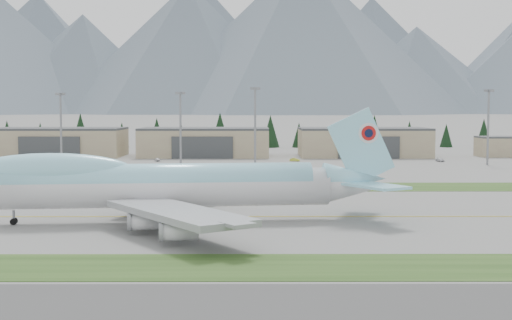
{
  "coord_description": "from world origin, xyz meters",
  "views": [
    {
      "loc": [
        3.4,
        -118.8,
        18.3
      ],
      "look_at": [
        3.91,
        21.51,
        8.0
      ],
      "focal_mm": 50.0,
      "sensor_mm": 36.0,
      "label": 1
    }
  ],
  "objects_px": {
    "hangar_right": "(363,142)",
    "hangar_left": "(59,142)",
    "boeing_747_freighter": "(161,184)",
    "service_vehicle_c": "(440,162)",
    "hangar_center": "(205,142)",
    "service_vehicle_b": "(295,161)",
    "service_vehicle_a": "(157,161)"
  },
  "relations": [
    {
      "from": "hangar_right",
      "to": "service_vehicle_c",
      "type": "relative_size",
      "value": 11.7
    },
    {
      "from": "hangar_right",
      "to": "service_vehicle_c",
      "type": "distance_m",
      "value": 35.35
    },
    {
      "from": "hangar_center",
      "to": "service_vehicle_c",
      "type": "bearing_deg",
      "value": -18.28
    },
    {
      "from": "hangar_left",
      "to": "service_vehicle_b",
      "type": "distance_m",
      "value": 91.44
    },
    {
      "from": "hangar_center",
      "to": "service_vehicle_b",
      "type": "height_order",
      "value": "hangar_center"
    },
    {
      "from": "hangar_right",
      "to": "hangar_center",
      "type": "bearing_deg",
      "value": 180.0
    },
    {
      "from": "hangar_right",
      "to": "boeing_747_freighter",
      "type": "bearing_deg",
      "value": -109.97
    },
    {
      "from": "hangar_center",
      "to": "service_vehicle_b",
      "type": "relative_size",
      "value": 13.96
    },
    {
      "from": "hangar_center",
      "to": "service_vehicle_a",
      "type": "xyz_separation_m",
      "value": [
        -14.45,
        -25.87,
        -5.39
      ]
    },
    {
      "from": "hangar_left",
      "to": "hangar_right",
      "type": "height_order",
      "value": "same"
    },
    {
      "from": "hangar_right",
      "to": "service_vehicle_c",
      "type": "xyz_separation_m",
      "value": [
        22.04,
        -27.1,
        -5.39
      ]
    },
    {
      "from": "hangar_right",
      "to": "service_vehicle_c",
      "type": "bearing_deg",
      "value": -50.88
    },
    {
      "from": "boeing_747_freighter",
      "to": "hangar_right",
      "type": "relative_size",
      "value": 1.46
    },
    {
      "from": "hangar_left",
      "to": "service_vehicle_a",
      "type": "distance_m",
      "value": 48.41
    },
    {
      "from": "hangar_right",
      "to": "service_vehicle_a",
      "type": "distance_m",
      "value": 79.0
    },
    {
      "from": "service_vehicle_a",
      "to": "service_vehicle_b",
      "type": "relative_size",
      "value": 1.09
    },
    {
      "from": "hangar_center",
      "to": "hangar_left",
      "type": "bearing_deg",
      "value": 180.0
    },
    {
      "from": "service_vehicle_a",
      "to": "hangar_left",
      "type": "bearing_deg",
      "value": 130.23
    },
    {
      "from": "service_vehicle_b",
      "to": "service_vehicle_c",
      "type": "xyz_separation_m",
      "value": [
        49.49,
        -1.29,
        0.0
      ]
    },
    {
      "from": "hangar_left",
      "to": "service_vehicle_a",
      "type": "bearing_deg",
      "value": -32.54
    },
    {
      "from": "boeing_747_freighter",
      "to": "hangar_center",
      "type": "bearing_deg",
      "value": 85.12
    },
    {
      "from": "hangar_left",
      "to": "hangar_right",
      "type": "bearing_deg",
      "value": 0.0
    },
    {
      "from": "service_vehicle_b",
      "to": "service_vehicle_c",
      "type": "height_order",
      "value": "service_vehicle_c"
    },
    {
      "from": "hangar_center",
      "to": "service_vehicle_c",
      "type": "relative_size",
      "value": 11.7
    },
    {
      "from": "hangar_right",
      "to": "hangar_left",
      "type": "bearing_deg",
      "value": 180.0
    },
    {
      "from": "hangar_left",
      "to": "service_vehicle_a",
      "type": "relative_size",
      "value": 12.76
    },
    {
      "from": "service_vehicle_c",
      "to": "hangar_right",
      "type": "bearing_deg",
      "value": 115.06
    },
    {
      "from": "boeing_747_freighter",
      "to": "service_vehicle_a",
      "type": "height_order",
      "value": "boeing_747_freighter"
    },
    {
      "from": "hangar_center",
      "to": "service_vehicle_a",
      "type": "height_order",
      "value": "hangar_center"
    },
    {
      "from": "service_vehicle_b",
      "to": "hangar_center",
      "type": "bearing_deg",
      "value": 71.76
    },
    {
      "from": "hangar_left",
      "to": "hangar_right",
      "type": "distance_m",
      "value": 115.0
    },
    {
      "from": "boeing_747_freighter",
      "to": "hangar_left",
      "type": "height_order",
      "value": "boeing_747_freighter"
    }
  ]
}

